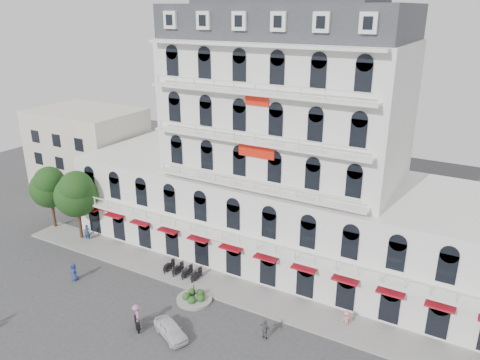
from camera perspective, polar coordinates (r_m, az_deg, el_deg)
ground at (r=38.24m, az=-7.15°, el=-20.08°), size 120.00×120.00×0.00m
sidewalk at (r=44.17m, az=-0.01°, el=-13.55°), size 53.00×4.00×0.16m
main_building at (r=47.08m, az=5.44°, el=1.98°), size 45.00×15.00×25.80m
flank_building_west at (r=67.15m, az=-17.89°, el=3.14°), size 14.00×10.00×12.00m
traffic_island at (r=43.34m, az=-5.59°, el=-14.11°), size 3.20×3.20×1.60m
parked_scooter_row at (r=47.05m, az=-7.00°, el=-11.51°), size 4.40×1.80×1.10m
tree_west_outer at (r=58.32m, az=-22.21°, el=-0.64°), size 4.50×4.48×7.76m
tree_west_inner at (r=54.22m, az=-19.34°, el=-1.42°), size 4.76×4.76×8.25m
parked_car at (r=39.37m, az=-8.44°, el=-17.60°), size 4.01×2.92×1.27m
rider_center at (r=40.29m, az=-12.49°, el=-15.89°), size 1.35×1.28×2.27m
pedestrian_left at (r=48.33m, az=-19.58°, el=-10.51°), size 0.88×0.58×1.77m
pedestrian_mid at (r=38.66m, az=3.08°, el=-17.72°), size 1.08×0.56×1.77m
pedestrian_right at (r=40.81m, az=12.86°, el=-16.19°), size 1.08×1.08×1.50m
pedestrian_far at (r=55.40m, az=-18.11°, el=-6.15°), size 0.83×0.75×1.91m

